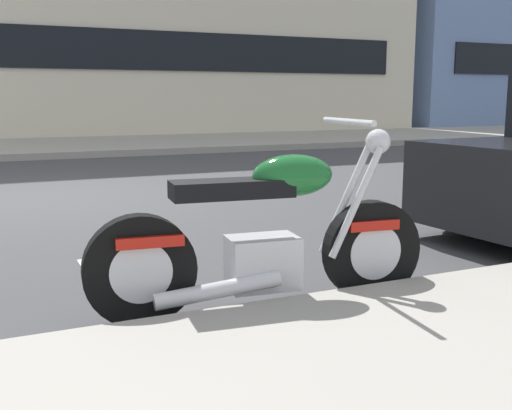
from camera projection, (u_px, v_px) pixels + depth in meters
The scene contains 4 objects.
ground_plane at pixel (42, 199), 7.51m from camera, with size 260.00×260.00×0.00m, color #3D3D3F.
sidewalk_far_curb at pixel (426, 135), 18.98m from camera, with size 120.00×5.00×0.14m, color gray.
parking_stall_stripe at pixel (115, 302), 3.72m from camera, with size 0.12×2.20×0.01m, color silver.
parked_motorcycle at pixel (267, 240), 3.51m from camera, with size 2.01×0.62×1.10m.
Camera 1 is at (-0.71, -7.82, 1.23)m, focal length 43.21 mm.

